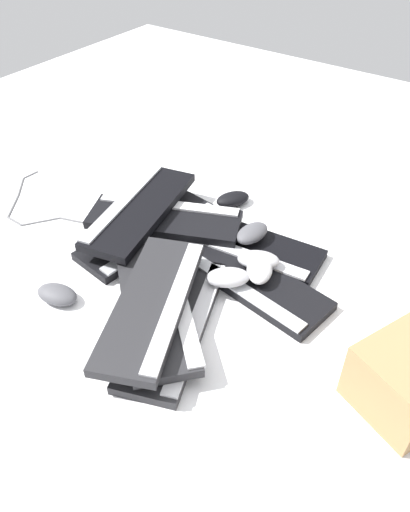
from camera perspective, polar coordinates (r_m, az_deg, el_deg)
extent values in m
plane|color=white|center=(1.37, 0.98, -0.72)|extent=(3.20, 3.20, 0.00)
cube|color=#232326|center=(1.20, -3.55, -7.55)|extent=(0.46, 0.29, 0.02)
cube|color=silver|center=(1.17, -0.95, -7.61)|extent=(0.41, 0.18, 0.01)
cube|color=black|center=(1.31, 5.11, -2.58)|extent=(0.22, 0.46, 0.02)
cube|color=#B2B5BA|center=(1.27, 3.49, -3.33)|extent=(0.10, 0.42, 0.01)
cube|color=black|center=(1.42, 4.50, 1.41)|extent=(0.19, 0.45, 0.02)
cube|color=silver|center=(1.37, 3.49, 0.61)|extent=(0.08, 0.42, 0.01)
cube|color=black|center=(1.46, -6.38, 2.72)|extent=(0.46, 0.21, 0.02)
cube|color=#B2B5BA|center=(1.42, -4.91, 2.26)|extent=(0.42, 0.09, 0.01)
cube|color=#232326|center=(1.20, -5.61, -5.67)|extent=(0.41, 0.43, 0.02)
cube|color=silver|center=(1.19, -2.97, -4.77)|extent=(0.31, 0.33, 0.01)
cube|color=#232326|center=(1.16, -6.10, -5.32)|extent=(0.46, 0.31, 0.02)
cube|color=silver|center=(1.14, -3.44, -5.24)|extent=(0.40, 0.20, 0.01)
cube|color=black|center=(1.46, -4.67, 4.18)|extent=(0.31, 0.46, 0.02)
cube|color=silver|center=(1.49, -4.13, 5.89)|extent=(0.20, 0.40, 0.01)
cube|color=black|center=(1.45, -7.34, 5.32)|extent=(0.46, 0.24, 0.02)
cube|color=#B2B5BA|center=(1.47, -9.32, 6.26)|extent=(0.42, 0.13, 0.01)
ellipsoid|color=silver|center=(1.28, 6.14, -1.61)|extent=(0.13, 0.11, 0.04)
ellipsoid|color=black|center=(1.58, 3.19, 6.51)|extent=(0.13, 0.11, 0.04)
ellipsoid|color=#4C4C51|center=(1.40, 5.41, 2.62)|extent=(0.12, 0.08, 0.04)
ellipsoid|color=#B7B7BC|center=(1.31, 6.12, -0.44)|extent=(0.11, 0.13, 0.04)
ellipsoid|color=#B7B7BC|center=(1.25, 2.64, -2.45)|extent=(0.12, 0.13, 0.04)
ellipsoid|color=#4C4C51|center=(1.30, -16.54, -4.23)|extent=(0.09, 0.12, 0.04)
cylinder|color=#59595B|center=(1.53, -11.42, 3.74)|extent=(0.05, 0.05, 0.01)
cylinder|color=#59595B|center=(1.56, -14.50, 3.95)|extent=(0.04, 0.11, 0.01)
cylinder|color=#59595B|center=(1.59, -18.24, 3.83)|extent=(0.10, 0.07, 0.01)
cylinder|color=#59595B|center=(1.62, -20.93, 3.81)|extent=(0.01, 0.07, 0.01)
cylinder|color=#59595B|center=(1.69, -21.08, 5.42)|extent=(0.10, 0.08, 0.01)
cylinder|color=#59595B|center=(1.78, -20.31, 7.51)|extent=(0.08, 0.08, 0.01)
cylinder|color=#59595B|center=(1.84, -19.35, 8.80)|extent=(0.06, 0.01, 0.01)
sphere|color=#59595B|center=(1.53, -10.14, 3.87)|extent=(0.01, 0.01, 0.01)
sphere|color=#59595B|center=(1.54, -12.70, 3.60)|extent=(0.01, 0.01, 0.01)
sphere|color=#59595B|center=(1.59, -16.24, 4.27)|extent=(0.01, 0.01, 0.01)
sphere|color=#59595B|center=(1.59, -20.22, 3.39)|extent=(0.01, 0.01, 0.01)
sphere|color=#59595B|center=(1.64, -21.61, 4.22)|extent=(0.01, 0.01, 0.01)
sphere|color=#59595B|center=(1.74, -20.58, 6.56)|extent=(0.01, 0.01, 0.01)
sphere|color=#59595B|center=(1.83, -20.05, 8.42)|extent=(0.01, 0.01, 0.01)
sphere|color=#59595B|center=(1.85, -18.65, 9.18)|extent=(0.01, 0.01, 0.01)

